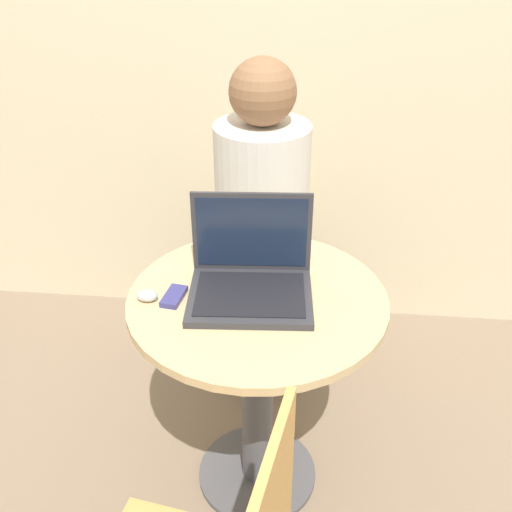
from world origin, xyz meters
TOP-DOWN VIEW (x-y plane):
  - ground_plane at (0.00, 0.00)m, footprint 12.00×12.00m
  - back_wall at (0.00, 1.00)m, footprint 7.00×0.05m
  - round_table at (0.00, 0.00)m, footprint 0.72×0.72m
  - laptop at (-0.02, 0.02)m, footprint 0.35×0.29m
  - cell_phone at (-0.23, -0.03)m, footprint 0.06×0.10m
  - computer_mouse at (-0.30, -0.05)m, footprint 0.06×0.04m
  - person_seated at (-0.05, 0.60)m, footprint 0.39×0.53m

SIDE VIEW (x-z plane):
  - ground_plane at x=0.00m, z-range 0.00..0.00m
  - round_table at x=0.00m, z-range 0.15..0.90m
  - person_seated at x=-0.05m, z-range -0.10..1.17m
  - cell_phone at x=-0.23m, z-range 0.74..0.76m
  - computer_mouse at x=-0.30m, z-range 0.74..0.78m
  - laptop at x=-0.02m, z-range 0.67..0.93m
  - back_wall at x=0.00m, z-range 0.00..2.60m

